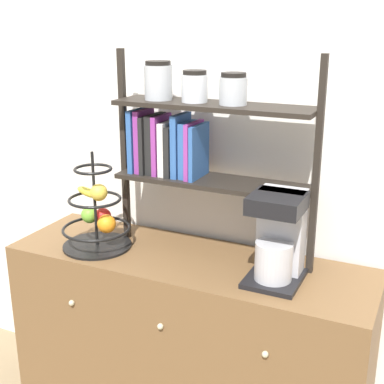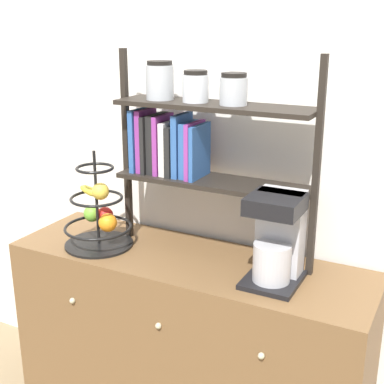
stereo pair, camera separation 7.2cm
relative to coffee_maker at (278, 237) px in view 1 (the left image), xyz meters
The scene contains 5 objects.
wall_back 0.57m from the coffee_maker, 141.89° to the left, with size 7.00×0.05×2.60m, color silver.
sideboard 0.69m from the coffee_maker, behind, with size 1.48×0.47×0.82m.
coffee_maker is the anchor object (origin of this frame).
fruit_stand 0.76m from the coffee_maker, behind, with size 0.29×0.29×0.41m.
shelf_hutch 0.53m from the coffee_maker, 165.54° to the left, with size 0.83×0.20×0.80m.
Camera 1 is at (0.85, -1.53, 1.73)m, focal length 50.00 mm.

